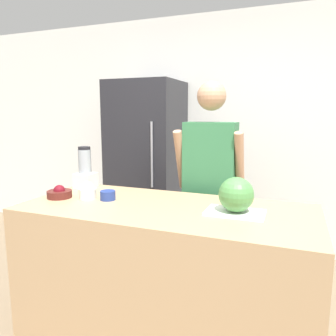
{
  "coord_description": "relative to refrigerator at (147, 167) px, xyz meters",
  "views": [
    {
      "loc": [
        0.76,
        -1.5,
        1.52
      ],
      "look_at": [
        0.0,
        0.47,
        1.17
      ],
      "focal_mm": 35.0,
      "sensor_mm": 36.0,
      "label": 1
    }
  ],
  "objects": [
    {
      "name": "bowl_cherries",
      "position": [
        -0.04,
        -1.42,
        0.02
      ],
      "size": [
        0.18,
        0.18,
        0.09
      ],
      "color": "#511E19",
      "rests_on": "counter_island"
    },
    {
      "name": "blender",
      "position": [
        -0.06,
        -1.08,
        0.12
      ],
      "size": [
        0.15,
        0.15,
        0.34
      ],
      "color": "silver",
      "rests_on": "counter_island"
    },
    {
      "name": "wall_back",
      "position": [
        0.76,
        0.39,
        0.37
      ],
      "size": [
        8.0,
        0.06,
        2.6
      ],
      "color": "white",
      "rests_on": "ground_plane"
    },
    {
      "name": "person",
      "position": [
        0.89,
        -0.71,
        -0.01
      ],
      "size": [
        0.55,
        0.28,
        1.77
      ],
      "color": "#333338",
      "rests_on": "ground_plane"
    },
    {
      "name": "bowl_cream",
      "position": [
        0.17,
        -1.37,
        0.04
      ],
      "size": [
        0.12,
        0.12,
        0.12
      ],
      "color": "white",
      "rests_on": "counter_island"
    },
    {
      "name": "refrigerator",
      "position": [
        0.0,
        0.0,
        0.0
      ],
      "size": [
        0.73,
        0.71,
        1.87
      ],
      "color": "#232328",
      "rests_on": "ground_plane"
    },
    {
      "name": "cutting_board",
      "position": [
        1.21,
        -1.35,
        -0.01
      ],
      "size": [
        0.35,
        0.23,
        0.01
      ],
      "color": "white",
      "rests_on": "counter_island"
    },
    {
      "name": "watermelon",
      "position": [
        1.21,
        -1.35,
        0.11
      ],
      "size": [
        0.21,
        0.21,
        0.21
      ],
      "color": "#4C8C47",
      "rests_on": "cutting_board"
    },
    {
      "name": "counter_island",
      "position": [
        0.76,
        -1.36,
        -0.47
      ],
      "size": [
        1.91,
        0.85,
        0.92
      ],
      "color": "tan",
      "rests_on": "ground_plane"
    },
    {
      "name": "bowl_small_blue",
      "position": [
        0.32,
        -1.35,
        0.02
      ],
      "size": [
        0.11,
        0.11,
        0.07
      ],
      "color": "navy",
      "rests_on": "counter_island"
    }
  ]
}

